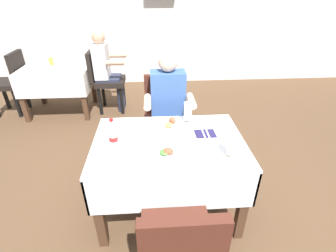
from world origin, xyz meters
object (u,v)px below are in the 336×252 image
chair_far_diner_seat (164,115)px  napkin_cutlery_set (205,134)px  background_dining_table (58,79)px  background_chair_right (104,78)px  background_table_tumbler (51,62)px  background_chair_left (11,80)px  plate_near_camera (167,153)px  cola_bottle_primary (113,135)px  chair_near_camera_side (179,247)px  plate_far_diner (170,125)px  main_dining_table (169,157)px  seated_diner_far (168,106)px  beer_glass_left (232,145)px  beer_glass_middle (188,112)px  background_patron (106,68)px

chair_far_diner_seat → napkin_cutlery_set: (0.31, -0.73, 0.19)m
background_dining_table → background_chair_right: 0.71m
napkin_cutlery_set → background_table_tumbler: size_ratio=1.74×
napkin_cutlery_set → background_chair_right: (-1.19, 2.06, -0.19)m
chair_far_diner_seat → background_chair_left: same height
plate_near_camera → cola_bottle_primary: 0.43m
chair_near_camera_side → plate_far_diner: (0.02, 1.04, 0.20)m
main_dining_table → seated_diner_far: 0.72m
plate_far_diner → beer_glass_left: 0.63m
beer_glass_left → cola_bottle_primary: size_ratio=0.87×
plate_far_diner → napkin_cutlery_set: bearing=-26.1°
chair_near_camera_side → background_chair_right: 3.08m
background_chair_left → background_table_tumbler: background_chair_left is taller
seated_diner_far → beer_glass_middle: bearing=-70.2°
background_chair_left → background_chair_right: bearing=0.0°
chair_far_diner_seat → cola_bottle_primary: size_ratio=3.91×
beer_glass_left → plate_near_camera: bearing=172.9°
cola_bottle_primary → background_chair_left: (-1.86, 2.20, -0.29)m
chair_near_camera_side → background_chair_right: same height
main_dining_table → background_chair_left: size_ratio=1.26×
chair_near_camera_side → background_table_tumbler: bearing=118.5°
background_chair_left → background_patron: bearing=0.0°
chair_near_camera_side → plate_far_diner: bearing=88.7°
main_dining_table → beer_glass_left: bearing=-29.9°
main_dining_table → background_chair_right: background_chair_right is taller
background_dining_table → beer_glass_middle: bearing=-46.2°
chair_near_camera_side → seated_diner_far: 1.53m
background_chair_left → background_chair_right: same height
beer_glass_middle → background_patron: background_patron is taller
plate_near_camera → background_chair_right: background_chair_right is taller
main_dining_table → background_table_tumbler: bearing=126.5°
main_dining_table → background_table_tumbler: (-1.67, 2.25, 0.22)m
background_chair_left → chair_near_camera_side: bearing=-52.2°
beer_glass_middle → cola_bottle_primary: cola_bottle_primary is taller
cola_bottle_primary → background_chair_right: bearing=101.3°
beer_glass_middle → background_chair_right: background_chair_right is taller
seated_diner_far → chair_near_camera_side: bearing=-91.6°
main_dining_table → plate_near_camera: plate_near_camera is taller
napkin_cutlery_set → background_chair_left: size_ratio=0.20×
plate_near_camera → background_patron: background_patron is taller
beer_glass_middle → background_dining_table: size_ratio=0.20×
background_chair_left → beer_glass_left: bearing=-41.2°
main_dining_table → background_chair_right: 2.31m
background_dining_table → cola_bottle_primary: bearing=-62.4°
cola_bottle_primary → background_dining_table: size_ratio=0.25×
beer_glass_middle → napkin_cutlery_set: bearing=-60.0°
chair_far_diner_seat → background_dining_table: size_ratio=0.96×
background_dining_table → background_chair_left: bearing=180.0°
background_chair_right → background_table_tumbler: 0.84m
plate_far_diner → cola_bottle_primary: size_ratio=1.03×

